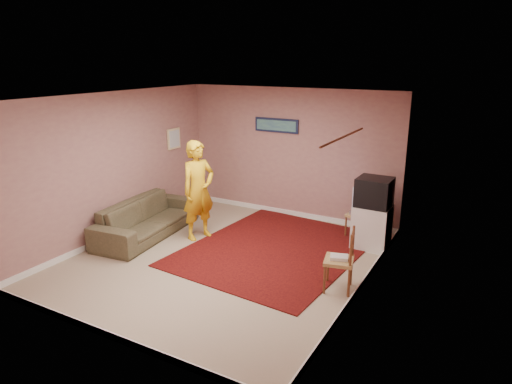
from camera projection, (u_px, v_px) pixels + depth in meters
The scene contains 26 objects.
ground at pixel (224, 259), 7.42m from camera, with size 5.00×5.00×0.00m, color tan.
wall_back at pixel (290, 154), 9.15m from camera, with size 4.50×0.02×2.60m, color #A4786C.
wall_front at pixel (96, 235), 4.96m from camera, with size 4.50×0.02×2.60m, color #A4786C.
wall_left at pixel (116, 166), 8.10m from camera, with size 0.02×5.00×2.60m, color #A4786C.
wall_right at pixel (365, 204), 6.01m from camera, with size 0.02×5.00×2.60m, color #A4786C.
ceiling at pixel (220, 97), 6.68m from camera, with size 4.50×5.00×0.02m, color silver.
baseboard_back at pixel (289, 212), 9.50m from camera, with size 4.50×0.02×0.10m, color white.
baseboard_front at pixel (108, 334), 5.32m from camera, with size 4.50×0.02×0.10m, color white.
baseboard_left at pixel (122, 232), 8.45m from camera, with size 0.02×5.00×0.10m, color white.
baseboard_right at pixel (358, 289), 6.37m from camera, with size 0.02×5.00×0.10m, color white.
window at pixel (343, 213), 5.21m from camera, with size 0.01×1.10×1.50m, color black.
curtain_sheer at pixel (337, 233), 5.15m from camera, with size 0.01×0.75×2.10m, color silver.
curtain_floral at pixel (354, 215), 5.74m from camera, with size 0.01×0.35×2.10m, color white.
curtain_rod at pixel (344, 137), 4.99m from camera, with size 0.02×0.02×1.40m, color brown.
picture_back at pixel (276, 125), 9.10m from camera, with size 0.95×0.04×0.28m.
picture_left at pixel (174, 139), 9.36m from camera, with size 0.04×0.38×0.42m.
area_rug at pixel (275, 249), 7.79m from camera, with size 2.66×3.32×0.02m, color black.
tv_cabinet at pixel (372, 227), 7.80m from camera, with size 0.59×0.53×0.75m, color silver.
crt_tv at pixel (374, 192), 7.62m from camera, with size 0.58×0.52×0.49m.
chair_a at pixel (359, 210), 8.22m from camera, with size 0.45×0.44×0.45m.
dvd_player at pixel (359, 213), 8.24m from camera, with size 0.31×0.22×0.05m, color #B0B1B5.
blue_throw at pixel (363, 199), 8.33m from camera, with size 0.37×0.05×0.39m, color #849ED8.
chair_b at pixel (339, 253), 6.31m from camera, with size 0.47×0.49×0.49m.
game_console at pixel (339, 257), 6.33m from camera, with size 0.24×0.18×0.05m, color silver.
sofa at pixel (147, 218), 8.34m from camera, with size 2.24×0.88×0.65m, color brown.
person at pixel (198, 190), 8.08m from camera, with size 0.65×0.43×1.78m, color gold.
Camera 1 is at (3.76, -5.70, 3.16)m, focal length 32.00 mm.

